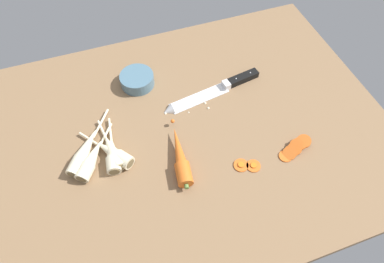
{
  "coord_description": "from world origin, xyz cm",
  "views": [
    {
      "loc": [
        -17.24,
        -51.56,
        79.87
      ],
      "look_at": [
        0.0,
        -2.0,
        1.5
      ],
      "focal_mm": 30.04,
      "sensor_mm": 36.0,
      "label": 1
    }
  ],
  "objects_px": {
    "carrot_slice_stack": "(295,148)",
    "carrot_slice_stray_mid": "(254,166)",
    "parsnip_back": "(85,151)",
    "prep_bowl": "(137,79)",
    "parsnip_front": "(113,153)",
    "parsnip_mid_right": "(112,151)",
    "parsnip_outer": "(112,153)",
    "whole_carrot": "(180,157)",
    "chefs_knife": "(211,92)",
    "carrot_slice_stray_near": "(241,165)",
    "parsnip_mid_left": "(91,159)"
  },
  "relations": [
    {
      "from": "parsnip_back",
      "to": "parsnip_mid_left",
      "type": "bearing_deg",
      "value": -67.12
    },
    {
      "from": "parsnip_mid_left",
      "to": "parsnip_outer",
      "type": "bearing_deg",
      "value": 1.61
    },
    {
      "from": "whole_carrot",
      "to": "parsnip_outer",
      "type": "relative_size",
      "value": 1.18
    },
    {
      "from": "whole_carrot",
      "to": "parsnip_front",
      "type": "relative_size",
      "value": 1.34
    },
    {
      "from": "chefs_knife",
      "to": "carrot_slice_stray_near",
      "type": "height_order",
      "value": "chefs_knife"
    },
    {
      "from": "carrot_slice_stack",
      "to": "carrot_slice_stray_mid",
      "type": "bearing_deg",
      "value": -176.31
    },
    {
      "from": "parsnip_mid_left",
      "to": "carrot_slice_stray_near",
      "type": "relative_size",
      "value": 4.15
    },
    {
      "from": "parsnip_back",
      "to": "carrot_slice_stray_near",
      "type": "height_order",
      "value": "parsnip_back"
    },
    {
      "from": "carrot_slice_stack",
      "to": "carrot_slice_stray_mid",
      "type": "relative_size",
      "value": 2.65
    },
    {
      "from": "chefs_knife",
      "to": "prep_bowl",
      "type": "relative_size",
      "value": 3.16
    },
    {
      "from": "carrot_slice_stray_mid",
      "to": "parsnip_back",
      "type": "bearing_deg",
      "value": 156.37
    },
    {
      "from": "chefs_knife",
      "to": "parsnip_outer",
      "type": "xyz_separation_m",
      "value": [
        -0.35,
        -0.13,
        0.01
      ]
    },
    {
      "from": "parsnip_mid_right",
      "to": "prep_bowl",
      "type": "height_order",
      "value": "same"
    },
    {
      "from": "chefs_knife",
      "to": "prep_bowl",
      "type": "bearing_deg",
      "value": 151.01
    },
    {
      "from": "whole_carrot",
      "to": "parsnip_back",
      "type": "distance_m",
      "value": 0.27
    },
    {
      "from": "parsnip_mid_right",
      "to": "carrot_slice_stray_near",
      "type": "xyz_separation_m",
      "value": [
        0.33,
        -0.15,
        -0.02
      ]
    },
    {
      "from": "parsnip_front",
      "to": "parsnip_outer",
      "type": "bearing_deg",
      "value": 172.31
    },
    {
      "from": "parsnip_mid_right",
      "to": "chefs_knife",
      "type": "bearing_deg",
      "value": 19.48
    },
    {
      "from": "parsnip_outer",
      "to": "carrot_slice_stray_near",
      "type": "xyz_separation_m",
      "value": [
        0.33,
        -0.15,
        -0.02
      ]
    },
    {
      "from": "carrot_slice_stray_mid",
      "to": "whole_carrot",
      "type": "bearing_deg",
      "value": 156.24
    },
    {
      "from": "parsnip_mid_left",
      "to": "carrot_slice_stack",
      "type": "bearing_deg",
      "value": -15.08
    },
    {
      "from": "carrot_slice_stack",
      "to": "carrot_slice_stray_near",
      "type": "relative_size",
      "value": 2.54
    },
    {
      "from": "whole_carrot",
      "to": "prep_bowl",
      "type": "xyz_separation_m",
      "value": [
        -0.04,
        0.32,
        0.0
      ]
    },
    {
      "from": "parsnip_front",
      "to": "parsnip_back",
      "type": "relative_size",
      "value": 0.8
    },
    {
      "from": "carrot_slice_stray_mid",
      "to": "parsnip_mid_left",
      "type": "bearing_deg",
      "value": 159.49
    },
    {
      "from": "parsnip_back",
      "to": "carrot_slice_stray_mid",
      "type": "xyz_separation_m",
      "value": [
        0.44,
        -0.19,
        -0.02
      ]
    },
    {
      "from": "carrot_slice_stack",
      "to": "prep_bowl",
      "type": "height_order",
      "value": "prep_bowl"
    },
    {
      "from": "whole_carrot",
      "to": "carrot_slice_stray_mid",
      "type": "xyz_separation_m",
      "value": [
        0.19,
        -0.08,
        -0.02
      ]
    },
    {
      "from": "carrot_slice_stray_mid",
      "to": "prep_bowl",
      "type": "relative_size",
      "value": 0.36
    },
    {
      "from": "parsnip_back",
      "to": "prep_bowl",
      "type": "xyz_separation_m",
      "value": [
        0.2,
        0.22,
        0.0
      ]
    },
    {
      "from": "prep_bowl",
      "to": "chefs_knife",
      "type": "bearing_deg",
      "value": -28.99
    },
    {
      "from": "parsnip_back",
      "to": "carrot_slice_stack",
      "type": "height_order",
      "value": "parsnip_back"
    },
    {
      "from": "carrot_slice_stack",
      "to": "carrot_slice_stray_near",
      "type": "bearing_deg",
      "value": 178.4
    },
    {
      "from": "parsnip_outer",
      "to": "carrot_slice_stack",
      "type": "distance_m",
      "value": 0.52
    },
    {
      "from": "carrot_slice_stray_near",
      "to": "parsnip_mid_left",
      "type": "bearing_deg",
      "value": 159.64
    },
    {
      "from": "whole_carrot",
      "to": "prep_bowl",
      "type": "height_order",
      "value": "whole_carrot"
    },
    {
      "from": "chefs_knife",
      "to": "whole_carrot",
      "type": "height_order",
      "value": "whole_carrot"
    },
    {
      "from": "whole_carrot",
      "to": "carrot_slice_stray_mid",
      "type": "relative_size",
      "value": 5.65
    },
    {
      "from": "chefs_knife",
      "to": "carrot_slice_stack",
      "type": "distance_m",
      "value": 0.32
    },
    {
      "from": "parsnip_mid_right",
      "to": "carrot_slice_stray_mid",
      "type": "distance_m",
      "value": 0.4
    },
    {
      "from": "parsnip_front",
      "to": "parsnip_mid_right",
      "type": "distance_m",
      "value": 0.01
    },
    {
      "from": "whole_carrot",
      "to": "parsnip_front",
      "type": "distance_m",
      "value": 0.19
    },
    {
      "from": "chefs_knife",
      "to": "whole_carrot",
      "type": "distance_m",
      "value": 0.27
    },
    {
      "from": "carrot_slice_stack",
      "to": "parsnip_outer",
      "type": "bearing_deg",
      "value": 163.06
    },
    {
      "from": "parsnip_back",
      "to": "carrot_slice_stack",
      "type": "bearing_deg",
      "value": -17.77
    },
    {
      "from": "whole_carrot",
      "to": "carrot_slice_stray_near",
      "type": "relative_size",
      "value": 5.41
    },
    {
      "from": "carrot_slice_stack",
      "to": "carrot_slice_stray_mid",
      "type": "height_order",
      "value": "carrot_slice_stack"
    },
    {
      "from": "whole_carrot",
      "to": "parsnip_mid_left",
      "type": "height_order",
      "value": "whole_carrot"
    },
    {
      "from": "chefs_knife",
      "to": "carrot_slice_stack",
      "type": "height_order",
      "value": "carrot_slice_stack"
    },
    {
      "from": "whole_carrot",
      "to": "parsnip_back",
      "type": "relative_size",
      "value": 1.08
    }
  ]
}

